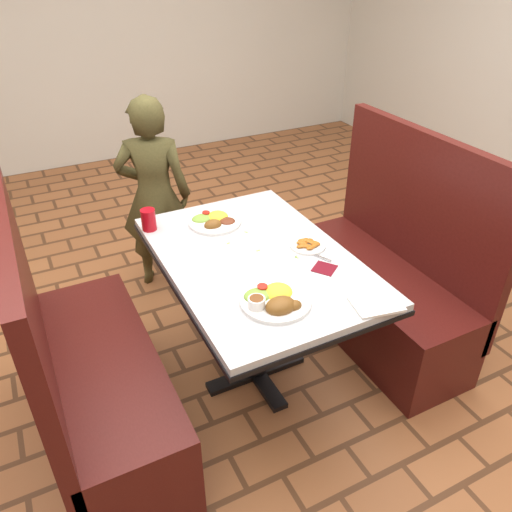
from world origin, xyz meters
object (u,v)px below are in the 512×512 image
(diner_person, at_px, (155,196))
(far_dinner_plate, at_px, (214,219))
(near_dinner_plate, at_px, (275,297))
(booth_bench_left, at_px, (94,380))
(dining_table, at_px, (256,273))
(booth_bench_right, at_px, (383,285))
(plantain_plate, at_px, (308,245))
(red_tumbler, at_px, (149,220))

(diner_person, xyz_separation_m, far_dinner_plate, (0.11, -0.70, 0.15))
(near_dinner_plate, distance_m, far_dinner_plate, 0.73)
(booth_bench_left, xyz_separation_m, near_dinner_plate, (0.71, -0.35, 0.45))
(far_dinner_plate, bearing_deg, dining_table, -83.05)
(booth_bench_right, distance_m, far_dinner_plate, 1.03)
(far_dinner_plate, distance_m, plantain_plate, 0.51)
(near_dinner_plate, xyz_separation_m, red_tumbler, (-0.27, 0.81, 0.02))
(far_dinner_plate, bearing_deg, booth_bench_left, -153.31)
(dining_table, xyz_separation_m, near_dinner_plate, (-0.09, -0.35, 0.13))
(diner_person, bearing_deg, booth_bench_left, 82.59)
(far_dinner_plate, bearing_deg, booth_bench_right, -24.12)
(red_tumbler, bearing_deg, plantain_plate, -39.15)
(booth_bench_left, relative_size, diner_person, 0.96)
(booth_bench_right, bearing_deg, near_dinner_plate, -158.65)
(near_dinner_plate, xyz_separation_m, plantain_plate, (0.35, 0.31, -0.02))
(booth_bench_right, bearing_deg, far_dinner_plate, 155.88)
(dining_table, relative_size, far_dinner_plate, 4.56)
(far_dinner_plate, height_order, plantain_plate, far_dinner_plate)
(dining_table, relative_size, booth_bench_left, 1.01)
(diner_person, xyz_separation_m, near_dinner_plate, (0.07, -1.43, 0.16))
(dining_table, distance_m, booth_bench_right, 0.86)
(booth_bench_left, height_order, plantain_plate, booth_bench_left)
(diner_person, height_order, near_dinner_plate, diner_person)
(dining_table, xyz_separation_m, booth_bench_left, (-0.80, 0.00, -0.32))
(dining_table, distance_m, red_tumbler, 0.60)
(dining_table, bearing_deg, diner_person, 98.34)
(booth_bench_right, relative_size, diner_person, 0.96)
(far_dinner_plate, xyz_separation_m, plantain_plate, (0.30, -0.41, -0.01))
(dining_table, bearing_deg, far_dinner_plate, 96.95)
(diner_person, bearing_deg, plantain_plate, 133.35)
(booth_bench_right, distance_m, red_tumbler, 1.33)
(dining_table, xyz_separation_m, diner_person, (-0.16, 1.08, -0.03))
(booth_bench_left, height_order, red_tumbler, booth_bench_left)
(near_dinner_plate, relative_size, red_tumbler, 2.65)
(near_dinner_plate, relative_size, plantain_plate, 1.74)
(booth_bench_left, bearing_deg, near_dinner_plate, -26.26)
(diner_person, bearing_deg, far_dinner_plate, 122.24)
(red_tumbler, bearing_deg, near_dinner_plate, -71.74)
(near_dinner_plate, distance_m, red_tumbler, 0.85)
(near_dinner_plate, height_order, red_tumbler, red_tumbler)
(diner_person, distance_m, near_dinner_plate, 1.44)
(booth_bench_right, bearing_deg, plantain_plate, -176.14)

